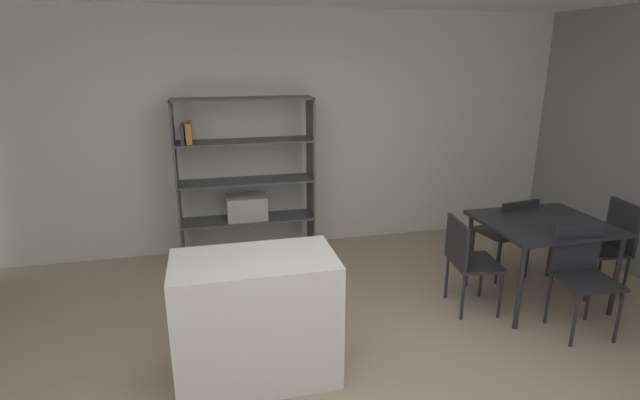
% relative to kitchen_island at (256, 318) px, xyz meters
% --- Properties ---
extents(ground_plane, '(10.10, 10.10, 0.00)m').
position_rel_kitchen_island_xyz_m(ground_plane, '(0.44, -0.38, -0.46)').
color(ground_plane, tan).
extents(back_partition, '(7.33, 0.06, 2.75)m').
position_rel_kitchen_island_xyz_m(back_partition, '(0.44, 2.50, 0.91)').
color(back_partition, silver).
rests_on(back_partition, ground_plane).
extents(kitchen_island, '(1.13, 0.62, 0.92)m').
position_rel_kitchen_island_xyz_m(kitchen_island, '(0.00, 0.00, 0.00)').
color(kitchen_island, silver).
rests_on(kitchen_island, ground_plane).
extents(open_bookshelf, '(1.48, 0.38, 1.82)m').
position_rel_kitchen_island_xyz_m(open_bookshelf, '(0.11, 2.15, 0.39)').
color(open_bookshelf, '#4C4C51').
rests_on(open_bookshelf, ground_plane).
extents(dining_table, '(1.09, 0.95, 0.79)m').
position_rel_kitchen_island_xyz_m(dining_table, '(2.69, 0.52, 0.25)').
color(dining_table, '#232328').
rests_on(dining_table, ground_plane).
extents(dining_chair_island_side, '(0.46, 0.51, 0.86)m').
position_rel_kitchen_island_xyz_m(dining_chair_island_side, '(1.94, 0.53, 0.06)').
color(dining_chair_island_side, '#232328').
rests_on(dining_chair_island_side, ground_plane).
extents(dining_chair_far, '(0.52, 0.51, 0.86)m').
position_rel_kitchen_island_xyz_m(dining_chair_far, '(2.71, 1.02, 0.07)').
color(dining_chair_far, '#232328').
rests_on(dining_chair_far, ground_plane).
extents(dining_chair_window_side, '(0.48, 0.47, 0.92)m').
position_rel_kitchen_island_xyz_m(dining_chair_window_side, '(3.45, 0.50, 0.08)').
color(dining_chair_window_side, '#232328').
rests_on(dining_chair_window_side, ground_plane).
extents(dining_chair_near, '(0.48, 0.46, 0.91)m').
position_rel_kitchen_island_xyz_m(dining_chair_near, '(2.70, 0.01, 0.09)').
color(dining_chair_near, '#232328').
rests_on(dining_chair_near, ground_plane).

